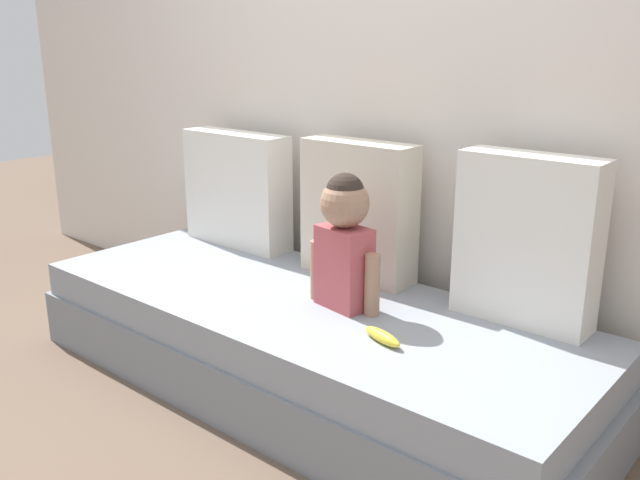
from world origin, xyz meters
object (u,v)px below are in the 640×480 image
(banana, at_px, (383,337))
(toddler, at_px, (344,236))
(throw_pillow_center, at_px, (358,210))
(couch, at_px, (304,343))
(throw_pillow_right, at_px, (527,240))
(throw_pillow_left, at_px, (237,189))

(banana, bearing_deg, toddler, 150.79)
(throw_pillow_center, bearing_deg, banana, -45.32)
(toddler, xyz_separation_m, banana, (0.29, -0.16, -0.25))
(banana, bearing_deg, couch, 164.75)
(toddler, bearing_deg, throw_pillow_right, 28.46)
(couch, bearing_deg, banana, -15.25)
(throw_pillow_right, height_order, banana, throw_pillow_right)
(throw_pillow_right, bearing_deg, couch, -154.86)
(throw_pillow_right, bearing_deg, throw_pillow_left, 180.00)
(throw_pillow_right, distance_m, banana, 0.60)
(banana, bearing_deg, throw_pillow_right, 60.43)
(toddler, bearing_deg, throw_pillow_center, 119.06)
(throw_pillow_right, bearing_deg, throw_pillow_center, 180.00)
(throw_pillow_right, xyz_separation_m, banana, (-0.26, -0.47, -0.28))
(throw_pillow_center, distance_m, banana, 0.71)
(throw_pillow_left, height_order, throw_pillow_right, throw_pillow_right)
(throw_pillow_left, xyz_separation_m, throw_pillow_right, (1.45, 0.00, 0.03))
(throw_pillow_right, height_order, toddler, throw_pillow_right)
(throw_pillow_right, relative_size, banana, 3.48)
(couch, height_order, throw_pillow_right, throw_pillow_right)
(throw_pillow_center, relative_size, throw_pillow_right, 0.96)
(throw_pillow_right, bearing_deg, toddler, -151.54)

